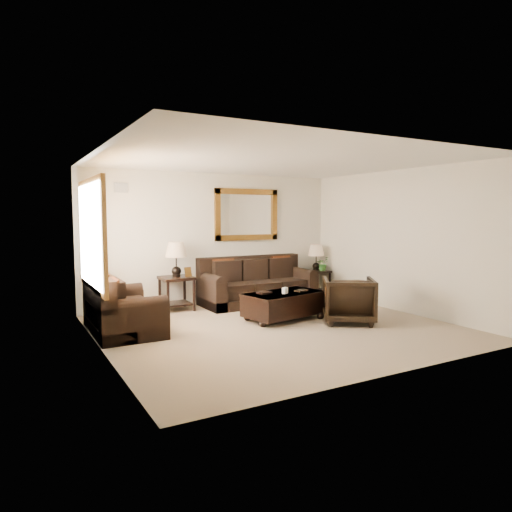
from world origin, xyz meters
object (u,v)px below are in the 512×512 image
loveseat (120,311)px  coffee_table (284,303)px  end_table_left (176,266)px  end_table_right (316,262)px  armchair (349,298)px  sofa (257,286)px

loveseat → coffee_table: loveseat is taller
end_table_left → end_table_right: size_ratio=1.14×
end_table_left → end_table_right: 3.36m
coffee_table → armchair: bearing=-51.3°
loveseat → end_table_right: 4.87m
coffee_table → armchair: (0.85, -0.72, 0.13)m
loveseat → armchair: (3.57, -1.25, 0.09)m
end_table_left → coffee_table: 2.26m
end_table_right → coffee_table: 2.66m
sofa → end_table_right: bearing=5.6°
end_table_left → sofa: bearing=-4.2°
loveseat → coffee_table: (2.73, -0.53, -0.04)m
end_table_right → armchair: bearing=-114.7°
sofa → end_table_right: size_ratio=2.03×
loveseat → armchair: bearing=-109.3°
sofa → loveseat: size_ratio=1.44×
sofa → coffee_table: bearing=-101.6°
end_table_left → armchair: bearing=-47.3°
loveseat → armchair: 3.79m
end_table_left → loveseat: bearing=-139.1°
sofa → loveseat: (-3.05, -1.04, -0.01)m
loveseat → end_table_left: 1.85m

